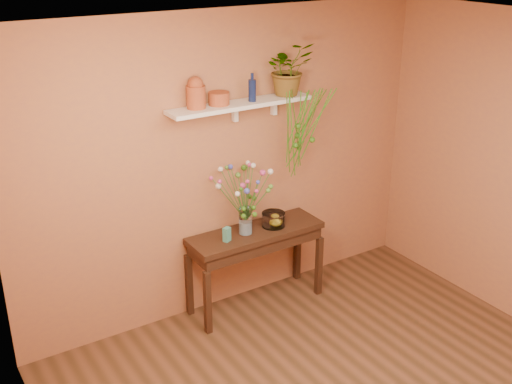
# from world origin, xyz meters

# --- Properties ---
(room) EXTENTS (4.04, 4.04, 2.70)m
(room) POSITION_xyz_m (0.00, 0.00, 1.35)
(room) COLOR brown
(room) RESTS_ON ground
(sideboard) EXTENTS (1.26, 0.41, 0.77)m
(sideboard) POSITION_xyz_m (0.14, 1.78, 0.65)
(sideboard) COLOR #391C12
(sideboard) RESTS_ON ground
(wall_shelf) EXTENTS (1.30, 0.24, 0.19)m
(wall_shelf) POSITION_xyz_m (0.06, 1.87, 1.92)
(wall_shelf) COLOR white
(wall_shelf) RESTS_ON room
(terracotta_jug) EXTENTS (0.16, 0.16, 0.26)m
(terracotta_jug) POSITION_xyz_m (-0.35, 1.90, 2.06)
(terracotta_jug) COLOR #A54121
(terracotta_jug) RESTS_ON wall_shelf
(terracotta_pot) EXTENTS (0.22, 0.22, 0.11)m
(terracotta_pot) POSITION_xyz_m (-0.14, 1.90, 1.99)
(terracotta_pot) COLOR #A54121
(terracotta_pot) RESTS_ON wall_shelf
(blue_bottle) EXTENTS (0.08, 0.08, 0.24)m
(blue_bottle) POSITION_xyz_m (0.15, 1.85, 2.03)
(blue_bottle) COLOR #0F1A45
(blue_bottle) RESTS_ON wall_shelf
(spider_plant) EXTENTS (0.46, 0.41, 0.46)m
(spider_plant) POSITION_xyz_m (0.54, 1.88, 2.17)
(spider_plant) COLOR #326315
(spider_plant) RESTS_ON wall_shelf
(plant_fronds) EXTENTS (0.53, 0.32, 0.82)m
(plant_fronds) POSITION_xyz_m (0.58, 1.72, 1.64)
(plant_fronds) COLOR #326315
(plant_fronds) RESTS_ON wall_shelf
(glass_vase) EXTENTS (0.12, 0.12, 0.25)m
(glass_vase) POSITION_xyz_m (0.03, 1.78, 0.87)
(glass_vase) COLOR white
(glass_vase) RESTS_ON sideboard
(bouquet) EXTENTS (0.52, 0.42, 0.51)m
(bouquet) POSITION_xyz_m (0.04, 1.78, 1.22)
(bouquet) COLOR #386B28
(bouquet) RESTS_ON glass_vase
(glass_bowl) EXTENTS (0.21, 0.21, 0.13)m
(glass_bowl) POSITION_xyz_m (0.33, 1.77, 0.83)
(glass_bowl) COLOR white
(glass_bowl) RESTS_ON sideboard
(lemon) EXTENTS (0.08, 0.08, 0.08)m
(lemon) POSITION_xyz_m (0.34, 1.77, 0.81)
(lemon) COLOR yellow
(lemon) RESTS_ON glass_bowl
(carton) EXTENTS (0.08, 0.07, 0.13)m
(carton) POSITION_xyz_m (-0.19, 1.73, 0.83)
(carton) COLOR teal
(carton) RESTS_ON sideboard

